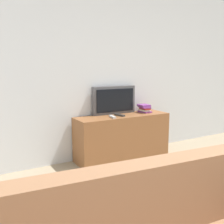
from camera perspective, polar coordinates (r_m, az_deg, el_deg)
name	(u,v)px	position (r m, az deg, el deg)	size (l,w,h in m)	color
wall_back	(103,71)	(3.97, -1.91, 8.83)	(9.00, 0.06, 2.60)	silver
tv_stand	(123,137)	(3.97, 2.32, -5.37)	(1.45, 0.43, 0.66)	brown
television	(114,100)	(3.98, 0.45, 2.61)	(0.71, 0.09, 0.42)	#4C4C51
book_stack	(144,108)	(4.16, 7.07, 0.80)	(0.17, 0.23, 0.13)	#7A3884
remote_on_stand	(120,115)	(3.84, 1.67, -0.67)	(0.09, 0.19, 0.02)	#2D2D2D
remote_secondary	(112,117)	(3.71, 0.09, -1.04)	(0.08, 0.19, 0.02)	#B7B7B7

